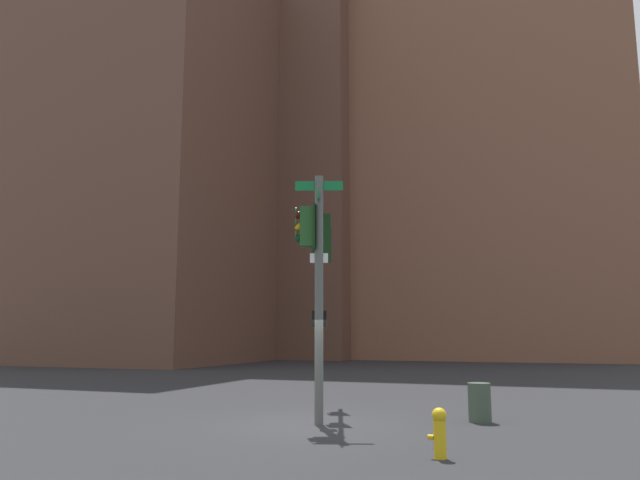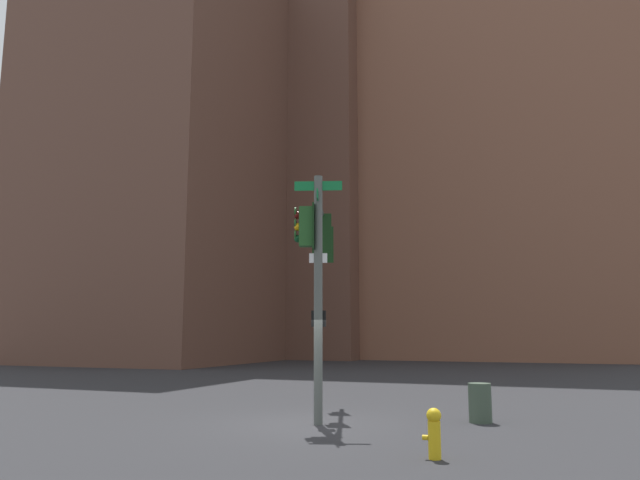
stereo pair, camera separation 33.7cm
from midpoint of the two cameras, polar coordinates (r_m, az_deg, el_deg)
name	(u,v)px [view 2 (the right image)]	position (r m, az deg, el deg)	size (l,w,h in m)	color
ground_plane	(307,424)	(15.32, -0.55, -16.89)	(200.00, 200.00, 0.00)	#262628
signal_pole_assembly	(319,253)	(16.61, 0.47, -1.26)	(2.40, 5.70, 6.13)	#4C514C
fire_hydrant	(434,431)	(11.34, 11.52, -17.16)	(0.34, 0.26, 0.87)	gold
litter_bin	(480,403)	(16.04, 15.37, -14.51)	(0.56, 0.56, 0.95)	#384738
building_brick_nearside	(483,153)	(61.80, 15.14, 7.84)	(27.08, 19.16, 39.06)	brown
building_brick_midblock	(158,153)	(52.33, -14.80, 7.90)	(17.18, 16.42, 33.86)	brown
building_glass_tower	(347,101)	(75.50, 2.71, 12.91)	(33.58, 33.77, 60.16)	#9EC6C1
building_brick_farside	(281,166)	(65.30, -3.54, 6.98)	(22.06, 19.64, 39.79)	brown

